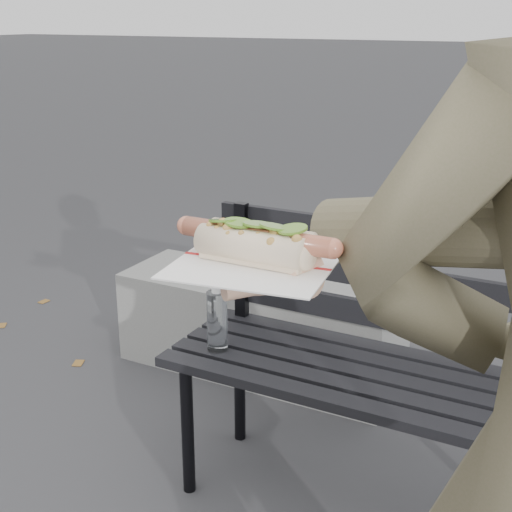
# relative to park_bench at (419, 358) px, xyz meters

# --- Properties ---
(park_bench) EXTENTS (1.50, 0.44, 0.88)m
(park_bench) POSITION_rel_park_bench_xyz_m (0.00, 0.00, 0.00)
(park_bench) COLOR black
(park_bench) RESTS_ON ground
(concrete_block) EXTENTS (1.20, 0.40, 0.40)m
(concrete_block) POSITION_rel_park_bench_xyz_m (-0.84, 0.60, -0.32)
(concrete_block) COLOR slate
(concrete_block) RESTS_ON ground
(held_hotdog) EXTENTS (0.64, 0.32, 0.20)m
(held_hotdog) POSITION_rel_park_bench_xyz_m (0.26, -1.06, 0.70)
(held_hotdog) COLOR brown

